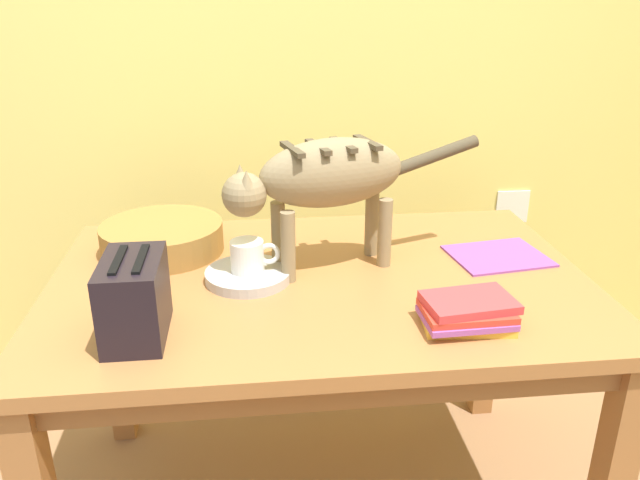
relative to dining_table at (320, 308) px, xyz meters
name	(u,v)px	position (x,y,z in m)	size (l,w,h in m)	color
wall_rear	(269,39)	(-0.09, 0.72, 0.60)	(5.21, 0.11, 2.50)	#ECDC72
dining_table	(320,308)	(0.00, 0.00, 0.00)	(1.34, 0.87, 0.74)	#A26838
cat	(325,179)	(0.02, 0.05, 0.32)	(0.67, 0.23, 0.34)	#8A7653
saucer_bowl	(248,275)	(-0.18, 0.00, 0.10)	(0.21, 0.21, 0.03)	#AFADAB
coffee_mug	(249,256)	(-0.17, 0.00, 0.15)	(0.12, 0.08, 0.08)	white
magazine	(498,256)	(0.49, 0.07, 0.09)	(0.24, 0.20, 0.01)	purple
book_stack	(467,312)	(0.28, -0.27, 0.12)	(0.20, 0.15, 0.06)	gold
wicker_basket	(162,237)	(-0.41, 0.21, 0.13)	(0.33, 0.33, 0.08)	olive
toaster	(134,298)	(-0.41, -0.24, 0.17)	(0.12, 0.20, 0.18)	black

